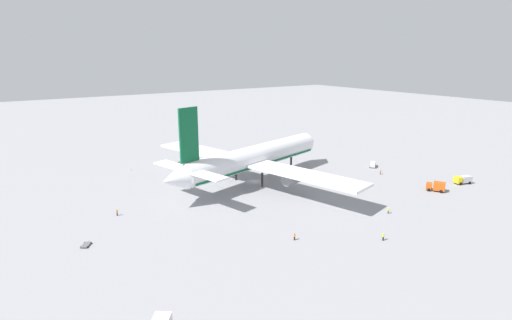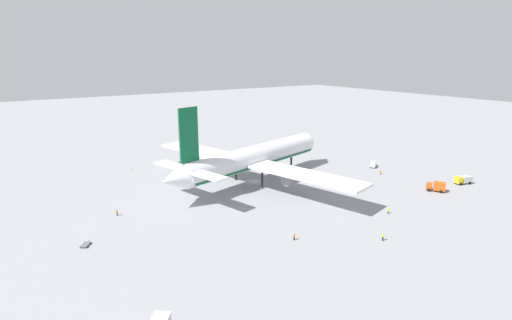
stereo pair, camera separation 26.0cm
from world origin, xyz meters
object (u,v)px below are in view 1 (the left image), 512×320
at_px(traffic_cone_0, 296,148).
at_px(traffic_cone_1, 131,169).
at_px(ground_worker_3, 383,237).
at_px(service_truck_1, 463,179).
at_px(ground_worker_2, 388,210).
at_px(service_van, 373,164).
at_px(ground_worker_0, 381,172).
at_px(baggage_cart_0, 86,245).
at_px(ground_worker_1, 117,213).
at_px(airliner, 252,158).
at_px(ground_worker_4, 295,237).
at_px(service_truck_2, 436,186).

distance_m(traffic_cone_0, traffic_cone_1, 68.27).
bearing_deg(ground_worker_3, service_truck_1, 12.88).
height_order(ground_worker_2, ground_worker_3, ground_worker_3).
relative_size(service_van, ground_worker_0, 2.67).
relative_size(baggage_cart_0, ground_worker_1, 1.87).
bearing_deg(airliner, service_truck_1, -35.16).
height_order(ground_worker_4, traffic_cone_1, ground_worker_4).
relative_size(ground_worker_0, ground_worker_4, 1.04).
distance_m(service_truck_2, ground_worker_4, 54.78).
height_order(traffic_cone_0, traffic_cone_1, same).
relative_size(airliner, traffic_cone_0, 140.54).
distance_m(baggage_cart_0, ground_worker_2, 71.22).
xyz_separation_m(ground_worker_1, ground_worker_2, (57.08, -36.76, 0.01)).
relative_size(airliner, service_van, 17.12).
height_order(service_truck_1, traffic_cone_1, service_truck_1).
distance_m(ground_worker_0, ground_worker_1, 83.99).
distance_m(service_truck_2, ground_worker_0, 20.35).
bearing_deg(airliner, ground_worker_1, -175.04).
height_order(baggage_cart_0, ground_worker_2, ground_worker_2).
relative_size(service_truck_1, ground_worker_2, 3.49).
distance_m(ground_worker_1, traffic_cone_1, 41.31).
height_order(service_van, ground_worker_4, service_van).
xyz_separation_m(service_truck_1, service_truck_2, (-13.36, 0.48, 0.15)).
bearing_deg(service_van, baggage_cart_0, -175.74).
relative_size(service_truck_1, traffic_cone_0, 10.30).
bearing_deg(ground_worker_2, ground_worker_4, 176.84).
distance_m(baggage_cart_0, ground_worker_3, 63.13).
distance_m(service_van, traffic_cone_1, 85.02).
bearing_deg(airliner, ground_worker_3, -88.67).
height_order(service_van, ground_worker_1, service_van).
relative_size(ground_worker_0, ground_worker_3, 0.95).
xyz_separation_m(service_truck_2, ground_worker_0, (0.21, 20.34, -0.67)).
bearing_deg(ground_worker_1, ground_worker_3, -46.41).
relative_size(airliner, ground_worker_4, 47.41).
distance_m(ground_worker_1, ground_worker_4, 44.93).
bearing_deg(ground_worker_2, ground_worker_1, 147.22).
distance_m(service_truck_2, baggage_cart_0, 95.02).
xyz_separation_m(ground_worker_0, ground_worker_1, (-82.95, 13.16, -0.04)).
bearing_deg(traffic_cone_0, ground_worker_2, -110.99).
height_order(airliner, ground_worker_0, airliner).
height_order(service_truck_1, ground_worker_3, service_truck_1).
xyz_separation_m(airliner, baggage_cart_0, (-52.60, -16.55, -7.56)).
bearing_deg(traffic_cone_0, service_truck_1, -78.82).
bearing_deg(ground_worker_2, traffic_cone_1, 119.08).
bearing_deg(baggage_cart_0, service_truck_1, -11.26).
xyz_separation_m(service_van, ground_worker_0, (-5.14, -7.61, -0.17)).
bearing_deg(ground_worker_2, service_van, 45.18).
bearing_deg(ground_worker_0, service_van, 55.97).
bearing_deg(service_truck_2, service_van, 79.17).
xyz_separation_m(airliner, service_truck_2, (40.15, -37.20, -6.30)).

